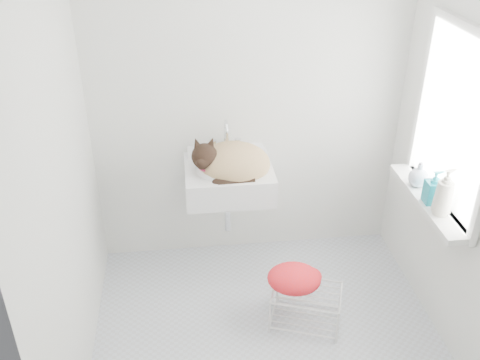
{
  "coord_description": "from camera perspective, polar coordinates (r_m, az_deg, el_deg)",
  "views": [
    {
      "loc": [
        -0.47,
        -2.45,
        2.58
      ],
      "look_at": [
        -0.12,
        0.5,
        0.88
      ],
      "focal_mm": 40.28,
      "sensor_mm": 36.0,
      "label": 1
    }
  ],
  "objects": [
    {
      "name": "bottle_b",
      "position": [
        3.45,
        19.55,
        -2.24
      ],
      "size": [
        0.1,
        0.1,
        0.21
      ],
      "primitive_type": "imported",
      "rotation": [
        0.0,
        0.0,
        1.55
      ],
      "color": "teal",
      "rests_on": "windowsill"
    },
    {
      "name": "faucet",
      "position": [
        3.74,
        -1.52,
        4.6
      ],
      "size": [
        0.22,
        0.15,
        0.22
      ],
      "primitive_type": null,
      "color": "silver",
      "rests_on": "sink"
    },
    {
      "name": "back_wall",
      "position": [
        3.73,
        0.95,
        8.86
      ],
      "size": [
        2.2,
        0.02,
        2.5
      ],
      "primitive_type": "cube",
      "color": "silver",
      "rests_on": "ground"
    },
    {
      "name": "cat",
      "position": [
        3.61,
        -1.04,
        1.86
      ],
      "size": [
        0.56,
        0.49,
        0.32
      ],
      "rotation": [
        0.0,
        0.0,
        -0.22
      ],
      "color": "tan",
      "rests_on": "sink"
    },
    {
      "name": "window_glass",
      "position": [
        3.31,
        21.95,
        5.72
      ],
      "size": [
        0.01,
        0.8,
        1.0
      ],
      "primitive_type": "cube",
      "color": "white",
      "rests_on": "right_wall"
    },
    {
      "name": "right_wall",
      "position": [
        3.2,
        23.4,
        2.61
      ],
      "size": [
        0.02,
        2.0,
        2.5
      ],
      "primitive_type": "cube",
      "color": "silver",
      "rests_on": "ground"
    },
    {
      "name": "window_frame",
      "position": [
        3.31,
        21.72,
        5.72
      ],
      "size": [
        0.04,
        0.9,
        1.1
      ],
      "primitive_type": "cube",
      "color": "white",
      "rests_on": "right_wall"
    },
    {
      "name": "left_wall",
      "position": [
        2.86,
        -18.61,
        0.34
      ],
      "size": [
        0.02,
        2.0,
        2.5
      ],
      "primitive_type": "cube",
      "color": "silver",
      "rests_on": "ground"
    },
    {
      "name": "sink",
      "position": [
        3.65,
        -1.23,
        1.41
      ],
      "size": [
        0.59,
        0.52,
        0.24
      ],
      "primitive_type": "cube",
      "color": "white",
      "rests_on": "back_wall"
    },
    {
      "name": "windowsill",
      "position": [
        3.51,
        19.29,
        -2.05
      ],
      "size": [
        0.16,
        0.88,
        0.04
      ],
      "primitive_type": "cube",
      "color": "white",
      "rests_on": "right_wall"
    },
    {
      "name": "floor",
      "position": [
        3.59,
        2.97,
        -16.21
      ],
      "size": [
        2.2,
        2.0,
        0.02
      ],
      "primitive_type": "cube",
      "color": "silver",
      "rests_on": "ground"
    },
    {
      "name": "bottle_a",
      "position": [
        3.36,
        20.4,
        -3.35
      ],
      "size": [
        0.11,
        0.11,
        0.25
      ],
      "primitive_type": "imported",
      "rotation": [
        0.0,
        0.0,
        1.77
      ],
      "color": "silver",
      "rests_on": "windowsill"
    },
    {
      "name": "towel",
      "position": [
        3.54,
        5.72,
        -10.88
      ],
      "size": [
        0.39,
        0.3,
        0.14
      ],
      "primitive_type": "ellipsoid",
      "rotation": [
        0.0,
        0.0,
        -0.17
      ],
      "color": "#FF1500",
      "rests_on": "wire_rack"
    },
    {
      "name": "wire_rack",
      "position": [
        3.61,
        7.01,
        -12.89
      ],
      "size": [
        0.5,
        0.43,
        0.26
      ],
      "primitive_type": "cube",
      "rotation": [
        0.0,
        0.0,
        -0.35
      ],
      "color": "white",
      "rests_on": "floor"
    },
    {
      "name": "bottle_c",
      "position": [
        3.61,
        18.24,
        -0.53
      ],
      "size": [
        0.16,
        0.16,
        0.16
      ],
      "primitive_type": "imported",
      "rotation": [
        0.0,
        0.0,
        6.03
      ],
      "color": "silver",
      "rests_on": "windowsill"
    }
  ]
}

